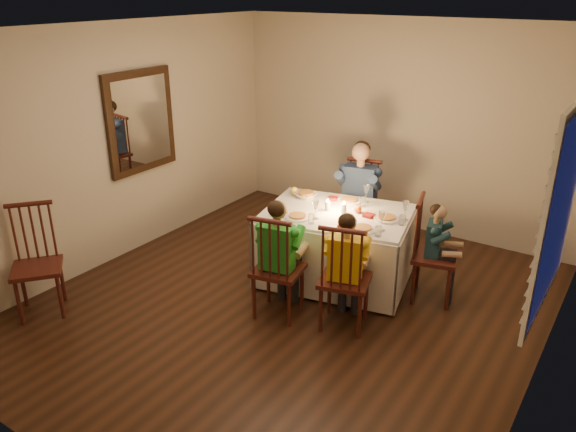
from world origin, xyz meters
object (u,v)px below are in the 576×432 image
Objects in this scene: adult at (356,248)px; child_teal at (430,298)px; chair_near_right at (343,324)px; child_green at (279,313)px; chair_end at (430,298)px; chair_near_left at (279,313)px; serving_bowl at (306,195)px; chair_adult at (356,248)px; dining_table at (337,232)px; chair_extra at (45,312)px; child_yellow at (343,324)px.

child_teal is (1.17, -0.63, 0.00)m from adult.
child_green is at bearing -0.07° from chair_near_right.
chair_end is at bearing -134.98° from chair_near_right.
chair_near_left is 1.38m from serving_bowl.
chair_near_left reaches higher than child_teal.
adult is at bearing -100.34° from child_green.
chair_adult is 1.33m from chair_end.
chair_end is 1.56m from child_green.
dining_table is 1.30× the size of adult.
chair_extra is at bearing 13.38° from chair_near_right.
child_green is at bearing -17.92° from chair_extra.
chair_near_left is 2.27m from chair_extra.
chair_near_right is 0.00m from child_yellow.
serving_bowl is at bearing 5.25° from chair_extra.
chair_extra is 0.91× the size of child_green.
dining_table is 1.03m from child_yellow.
adult is 1.29× the size of child_teal.
dining_table is at bearing -71.79° from chair_near_right.
chair_extra is at bearing 21.12° from chair_near_left.
chair_adult and chair_near_left have the same top height.
child_yellow is at bearing 136.72° from child_teal.
child_green is (-1.12, -1.09, 0.00)m from chair_end.
dining_table reaches higher than child_teal.
child_green reaches higher than chair_near_left.
serving_bowl is at bearing -127.18° from adult.
adult is 1.09m from serving_bowl.
chair_near_left is at bearing -99.87° from chair_adult.
child_teal is (3.02, 2.33, 0.00)m from chair_extra.
adult reaches higher than chair_near_left.
child_green reaches higher than child_yellow.
chair_near_left is 1.56m from child_teal.
chair_adult is at bearing 47.40° from chair_end.
chair_near_left is at bearing 119.96° from child_teal.
adult is (1.85, 2.96, 0.00)m from chair_extra.
child_green reaches higher than chair_adult.
chair_near_left is 1.05× the size of child_teal.
child_teal is 1.69m from serving_bowl.
chair_near_right is 1.05m from child_teal.
chair_near_right is 1.00× the size of chair_end.
chair_adult is 0.91× the size of child_green.
chair_near_left is 0.64m from chair_near_right.
dining_table is 1.59× the size of chair_adult.
dining_table is 1.06m from child_green.
serving_bowl is at bearing 76.76° from child_teal.
chair_extra is 3.81m from child_teal.
chair_near_right is at bearing 136.72° from child_teal.
dining_table is 1.59× the size of chair_near_left.
child_green is at bearing 119.96° from chair_end.
adult is at bearing 89.23° from dining_table.
serving_bowl is (-0.37, 1.06, 0.81)m from chair_near_left.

